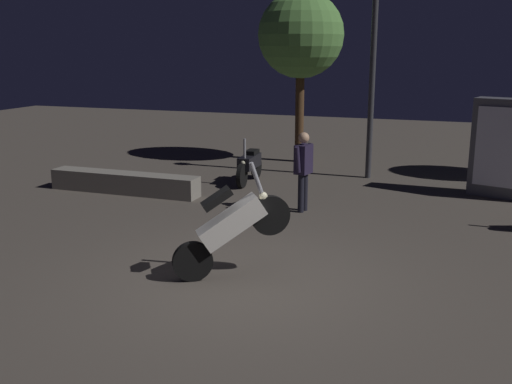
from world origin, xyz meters
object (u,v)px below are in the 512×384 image
object	(u,v)px
motorcycle_white_foreground	(231,226)
person_rider_beside	(303,165)
motorcycle_black_parked_right	(250,165)
kiosk_billboard	(511,149)
streetlamp_near	(374,48)

from	to	relation	value
motorcycle_white_foreground	person_rider_beside	xyz separation A→B (m)	(0.02, 3.68, 0.18)
motorcycle_black_parked_right	kiosk_billboard	world-z (taller)	kiosk_billboard
streetlamp_near	motorcycle_white_foreground	bearing A→B (deg)	-95.62
motorcycle_white_foreground	streetlamp_near	world-z (taller)	streetlamp_near
person_rider_beside	motorcycle_white_foreground	bearing A→B (deg)	101.82
streetlamp_near	kiosk_billboard	size ratio (longest dim) A/B	2.33
motorcycle_white_foreground	kiosk_billboard	xyz separation A→B (m)	(3.86, 6.24, 0.31)
streetlamp_near	kiosk_billboard	xyz separation A→B (m)	(3.14, -1.00, -2.07)
streetlamp_near	kiosk_billboard	bearing A→B (deg)	-17.73
motorcycle_white_foreground	kiosk_billboard	size ratio (longest dim) A/B	0.78
person_rider_beside	kiosk_billboard	bearing A→B (deg)	-134.25
motorcycle_black_parked_right	streetlamp_near	size ratio (longest dim) A/B	0.34
person_rider_beside	motorcycle_black_parked_right	bearing A→B (deg)	-35.48
motorcycle_black_parked_right	kiosk_billboard	distance (m)	5.76
motorcycle_black_parked_right	streetlamp_near	xyz separation A→B (m)	(2.56, 1.52, 2.68)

